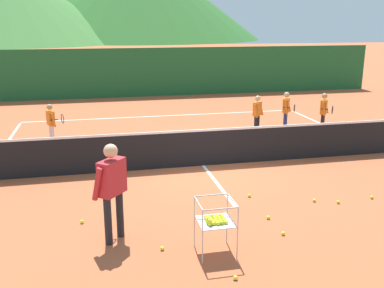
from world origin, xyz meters
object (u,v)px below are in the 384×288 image
student_3 (324,109)px  tennis_ball_5 (283,233)px  ball_cart (215,220)px  tennis_ball_1 (82,222)px  tennis_ball_7 (314,200)px  tennis_ball_10 (338,202)px  tennis_ball_9 (268,217)px  tennis_ball_0 (162,248)px  tennis_net (203,147)px  student_0 (51,121)px  tennis_ball_4 (372,197)px  instructor (112,184)px  tennis_ball_3 (235,278)px  tennis_ball_6 (249,196)px  student_1 (257,111)px  student_2 (286,108)px

student_3 → tennis_ball_5: bearing=-123.3°
ball_cart → tennis_ball_1: size_ratio=13.22×
ball_cart → student_3: bearing=50.7°
tennis_ball_1 → tennis_ball_7: 4.70m
tennis_ball_10 → tennis_ball_1: bearing=177.9°
tennis_ball_9 → tennis_ball_10: size_ratio=1.00×
ball_cart → tennis_ball_0: 1.02m
tennis_net → tennis_ball_0: (-1.71, -4.12, -0.47)m
tennis_ball_7 → tennis_ball_1: bearing=180.0°
student_3 → tennis_ball_7: student_3 is taller
student_0 → tennis_ball_4: student_0 is taller
instructor → tennis_ball_4: size_ratio=25.16×
tennis_ball_1 → tennis_ball_3: size_ratio=1.00×
tennis_ball_6 → ball_cart: bearing=-122.5°
ball_cart → tennis_ball_6: bearing=57.5°
ball_cart → tennis_ball_6: ball_cart is taller
tennis_net → student_0: bearing=143.6°
tennis_ball_4 → tennis_ball_3: bearing=-148.9°
tennis_ball_4 → tennis_ball_10: bearing=-174.8°
tennis_ball_3 → tennis_ball_9: bearing=55.6°
tennis_ball_0 → tennis_ball_10: (3.84, 1.11, 0.00)m
tennis_ball_9 → student_0: bearing=124.9°
tennis_ball_3 → tennis_ball_10: (2.93, 2.20, 0.00)m
instructor → student_1: size_ratio=1.32×
student_2 → tennis_ball_1: bearing=-138.9°
instructor → tennis_net: bearing=55.6°
student_3 → tennis_ball_4: 5.72m
student_0 → tennis_ball_0: bearing=-72.3°
tennis_ball_0 → tennis_ball_9: 2.27m
ball_cart → tennis_ball_1: (-2.12, 1.57, -0.55)m
tennis_ball_4 → tennis_ball_10: (-0.83, -0.07, 0.00)m
tennis_ball_3 → tennis_ball_4: (3.76, 2.27, 0.00)m
tennis_net → tennis_ball_5: size_ratio=164.53×
tennis_ball_5 → tennis_ball_1: bearing=160.2°
student_1 → tennis_ball_1: (-5.53, -5.59, -0.75)m
instructor → student_0: size_ratio=1.37×
tennis_ball_1 → tennis_ball_9: size_ratio=1.00×
tennis_ball_6 → tennis_ball_9: same height
student_3 → tennis_ball_9: (-4.28, -5.84, -0.78)m
tennis_ball_0 → tennis_ball_6: 2.84m
student_1 → tennis_ball_7: bearing=-98.4°
tennis_ball_4 → student_3: bearing=71.9°
student_2 → tennis_ball_3: student_2 is taller
student_1 → tennis_ball_10: bearing=-93.8°
student_0 → tennis_ball_10: bearing=-44.2°
instructor → tennis_ball_0: bearing=-36.2°
instructor → tennis_ball_1: size_ratio=25.16×
tennis_ball_0 → tennis_ball_10: bearing=16.2°
student_0 → tennis_ball_10: (6.09, -5.93, -0.72)m
tennis_ball_5 → student_0: bearing=122.3°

